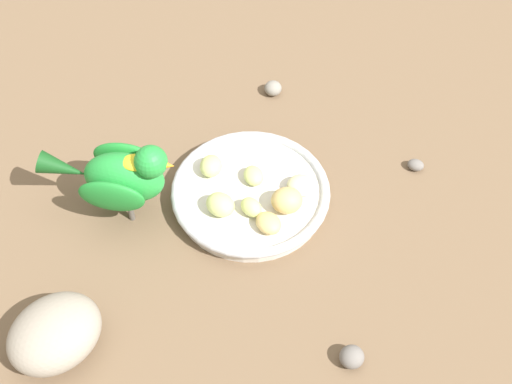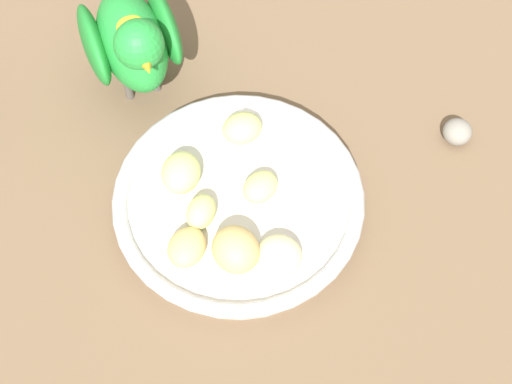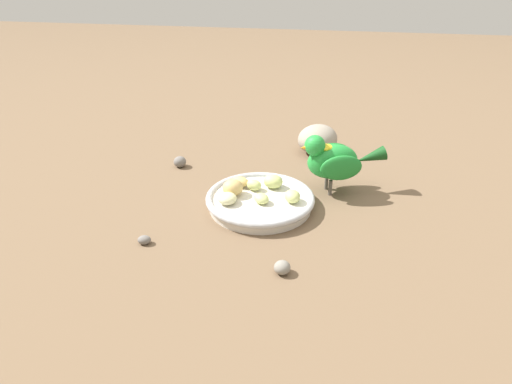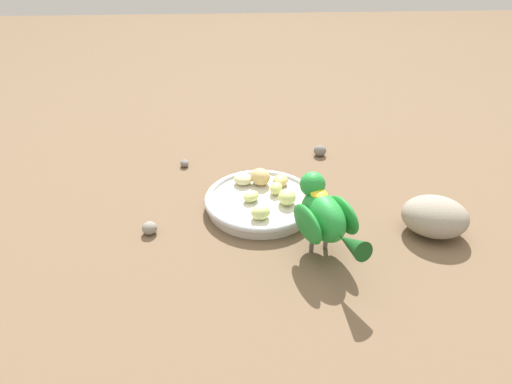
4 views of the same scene
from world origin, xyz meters
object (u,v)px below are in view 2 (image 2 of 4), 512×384
(apple_piece_0, at_px, (260,187))
(pebble_0, at_px, (457,132))
(apple_piece_2, at_px, (282,255))
(apple_piece_1, at_px, (201,212))
(feeding_bowl, at_px, (239,202))
(parrot, at_px, (130,35))
(apple_piece_3, at_px, (181,173))
(apple_piece_6, at_px, (242,128))
(apple_piece_5, at_px, (187,247))
(apple_piece_4, at_px, (236,249))

(apple_piece_0, relative_size, pebble_0, 1.25)
(pebble_0, bearing_deg, apple_piece_2, 36.96)
(pebble_0, bearing_deg, apple_piece_1, 20.11)
(feeding_bowl, distance_m, apple_piece_2, 0.07)
(parrot, bearing_deg, apple_piece_3, 0.81)
(apple_piece_6, relative_size, parrot, 0.20)
(apple_piece_5, xyz_separation_m, apple_piece_6, (-0.05, -0.11, 0.00))
(feeding_bowl, bearing_deg, apple_piece_0, -164.37)
(apple_piece_5, xyz_separation_m, pebble_0, (-0.23, -0.11, -0.02))
(feeding_bowl, xyz_separation_m, apple_piece_4, (0.00, 0.05, 0.02))
(apple_piece_1, distance_m, apple_piece_3, 0.04)
(apple_piece_0, bearing_deg, apple_piece_5, 41.30)
(feeding_bowl, relative_size, apple_piece_4, 5.20)
(apple_piece_0, xyz_separation_m, apple_piece_2, (-0.01, 0.06, 0.00))
(apple_piece_2, bearing_deg, apple_piece_0, -77.13)
(apple_piece_4, distance_m, apple_piece_5, 0.04)
(feeding_bowl, xyz_separation_m, apple_piece_6, (-0.00, -0.06, 0.02))
(parrot, bearing_deg, apple_piece_1, 1.99)
(apple_piece_0, xyz_separation_m, apple_piece_1, (0.05, 0.02, 0.00))
(apple_piece_1, distance_m, parrot, 0.16)
(apple_piece_5, relative_size, apple_piece_6, 1.03)
(apple_piece_1, height_order, apple_piece_2, apple_piece_1)
(apple_piece_5, bearing_deg, apple_piece_4, 170.53)
(apple_piece_0, distance_m, apple_piece_1, 0.05)
(apple_piece_0, height_order, parrot, parrot)
(apple_piece_1, bearing_deg, apple_piece_4, 126.44)
(apple_piece_1, bearing_deg, pebble_0, -159.89)
(apple_piece_6, height_order, pebble_0, apple_piece_6)
(apple_piece_6, bearing_deg, apple_piece_0, 103.06)
(feeding_bowl, height_order, apple_piece_6, apple_piece_6)
(apple_piece_1, bearing_deg, apple_piece_0, -155.28)
(apple_piece_6, xyz_separation_m, parrot, (0.09, -0.07, 0.04))
(apple_piece_4, bearing_deg, apple_piece_1, -53.56)
(apple_piece_4, bearing_deg, pebble_0, -149.03)
(apple_piece_2, height_order, pebble_0, apple_piece_2)
(feeding_bowl, height_order, apple_piece_4, apple_piece_4)
(parrot, bearing_deg, apple_piece_5, -4.53)
(apple_piece_1, xyz_separation_m, parrot, (0.06, -0.15, 0.04))
(pebble_0, bearing_deg, apple_piece_5, 25.46)
(apple_piece_2, distance_m, apple_piece_4, 0.04)
(apple_piece_3, height_order, apple_piece_4, apple_piece_4)
(apple_piece_3, distance_m, apple_piece_4, 0.08)
(apple_piece_1, bearing_deg, apple_piece_5, 69.42)
(apple_piece_0, bearing_deg, parrot, -50.74)
(apple_piece_4, relative_size, apple_piece_5, 1.13)
(feeding_bowl, relative_size, apple_piece_0, 6.48)
(pebble_0, bearing_deg, apple_piece_0, 18.81)
(apple_piece_1, distance_m, pebble_0, 0.24)
(apple_piece_1, xyz_separation_m, apple_piece_6, (-0.03, -0.08, 0.00))
(apple_piece_4, height_order, apple_piece_6, apple_piece_4)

